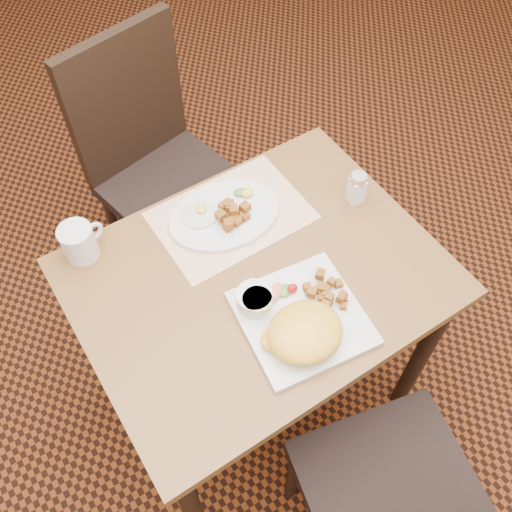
% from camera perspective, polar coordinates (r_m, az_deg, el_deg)
% --- Properties ---
extents(ground, '(8.00, 8.00, 0.00)m').
position_cam_1_polar(ground, '(2.10, 0.15, -13.12)').
color(ground, black).
rests_on(ground, ground).
extents(table, '(0.90, 0.70, 0.75)m').
position_cam_1_polar(table, '(1.52, 0.21, -4.14)').
color(table, brown).
rests_on(table, ground).
extents(chair_far, '(0.50, 0.50, 0.97)m').
position_cam_1_polar(chair_far, '(2.01, -10.00, 9.55)').
color(chair_far, black).
rests_on(chair_far, ground).
extents(placemat, '(0.40, 0.28, 0.00)m').
position_cam_1_polar(placemat, '(1.54, -2.50, 4.04)').
color(placemat, white).
rests_on(placemat, table).
extents(plate_square, '(0.31, 0.31, 0.02)m').
position_cam_1_polar(plate_square, '(1.36, 4.61, -6.21)').
color(plate_square, silver).
rests_on(plate_square, table).
extents(plate_oval, '(0.33, 0.26, 0.02)m').
position_cam_1_polar(plate_oval, '(1.53, -3.18, 4.08)').
color(plate_oval, silver).
rests_on(plate_oval, placemat).
extents(hollandaise_mound, '(0.19, 0.16, 0.07)m').
position_cam_1_polar(hollandaise_mound, '(1.30, 4.85, -7.67)').
color(hollandaise_mound, yellow).
rests_on(hollandaise_mound, plate_square).
extents(ramekin, '(0.09, 0.09, 0.05)m').
position_cam_1_polar(ramekin, '(1.34, -0.15, -4.34)').
color(ramekin, silver).
rests_on(ramekin, plate_square).
extents(garnish_sq, '(0.09, 0.06, 0.03)m').
position_cam_1_polar(garnish_sq, '(1.38, 2.54, -3.50)').
color(garnish_sq, '#387223').
rests_on(garnish_sq, plate_square).
extents(fried_egg, '(0.10, 0.10, 0.02)m').
position_cam_1_polar(fried_egg, '(1.53, -5.65, 4.28)').
color(fried_egg, white).
rests_on(fried_egg, plate_oval).
extents(garnish_ov, '(0.05, 0.05, 0.02)m').
position_cam_1_polar(garnish_ov, '(1.56, -1.14, 6.38)').
color(garnish_ov, '#387223').
rests_on(garnish_ov, plate_oval).
extents(salt_shaker, '(0.05, 0.05, 0.10)m').
position_cam_1_polar(salt_shaker, '(1.56, 10.05, 6.73)').
color(salt_shaker, white).
rests_on(salt_shaker, table).
extents(coffee_mug, '(0.12, 0.09, 0.10)m').
position_cam_1_polar(coffee_mug, '(1.50, -17.24, 1.36)').
color(coffee_mug, silver).
rests_on(coffee_mug, table).
extents(home_fries_sq, '(0.10, 0.12, 0.04)m').
position_cam_1_polar(home_fries_sq, '(1.38, 7.08, -3.64)').
color(home_fries_sq, '#995818').
rests_on(home_fries_sq, plate_square).
extents(home_fries_ov, '(0.10, 0.10, 0.04)m').
position_cam_1_polar(home_fries_ov, '(1.50, -2.35, 4.20)').
color(home_fries_ov, '#995818').
rests_on(home_fries_ov, plate_oval).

